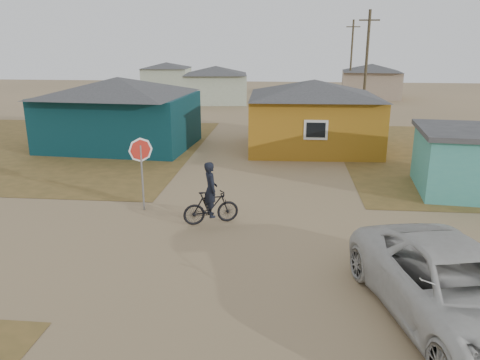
# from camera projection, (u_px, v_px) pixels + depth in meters

# --- Properties ---
(ground) EXTENTS (120.00, 120.00, 0.00)m
(ground) POSITION_uv_depth(u_px,v_px,m) (248.00, 252.00, 13.68)
(ground) COLOR #987D57
(grass_nw) EXTENTS (20.00, 18.00, 0.00)m
(grass_nw) POSITION_uv_depth(u_px,v_px,m) (29.00, 146.00, 27.39)
(grass_nw) COLOR brown
(grass_nw) RESTS_ON ground
(house_teal) EXTENTS (8.93, 7.08, 4.00)m
(house_teal) POSITION_uv_depth(u_px,v_px,m) (120.00, 111.00, 26.76)
(house_teal) COLOR #082A2F
(house_teal) RESTS_ON ground
(house_yellow) EXTENTS (7.72, 6.76, 3.90)m
(house_yellow) POSITION_uv_depth(u_px,v_px,m) (313.00, 114.00, 26.22)
(house_yellow) COLOR #9F6A18
(house_yellow) RESTS_ON ground
(house_pale_west) EXTENTS (7.04, 6.15, 3.60)m
(house_pale_west) POSITION_uv_depth(u_px,v_px,m) (216.00, 84.00, 46.14)
(house_pale_west) COLOR #ABB79D
(house_pale_west) RESTS_ON ground
(house_beige_east) EXTENTS (6.95, 6.05, 3.60)m
(house_beige_east) POSITION_uv_depth(u_px,v_px,m) (371.00, 80.00, 50.35)
(house_beige_east) COLOR gray
(house_beige_east) RESTS_ON ground
(house_pale_north) EXTENTS (6.28, 5.81, 3.40)m
(house_pale_north) POSITION_uv_depth(u_px,v_px,m) (167.00, 76.00, 58.36)
(house_pale_north) COLOR #ABB79D
(house_pale_north) RESTS_ON ground
(utility_pole_near) EXTENTS (1.40, 0.20, 8.00)m
(utility_pole_near) POSITION_uv_depth(u_px,v_px,m) (366.00, 67.00, 32.86)
(utility_pole_near) COLOR #463D2A
(utility_pole_near) RESTS_ON ground
(utility_pole_far) EXTENTS (1.40, 0.20, 8.00)m
(utility_pole_far) POSITION_uv_depth(u_px,v_px,m) (351.00, 59.00, 48.03)
(utility_pole_far) COLOR #463D2A
(utility_pole_far) RESTS_ON ground
(stop_sign) EXTENTS (0.86, 0.25, 2.68)m
(stop_sign) POSITION_uv_depth(u_px,v_px,m) (141.00, 158.00, 16.56)
(stop_sign) COLOR gray
(stop_sign) RESTS_ON ground
(cyclist) EXTENTS (1.96, 1.20, 2.14)m
(cyclist) POSITION_uv_depth(u_px,v_px,m) (211.00, 201.00, 15.63)
(cyclist) COLOR black
(cyclist) RESTS_ON ground
(vehicle) EXTENTS (4.18, 6.67, 1.72)m
(vehicle) POSITION_uv_depth(u_px,v_px,m) (458.00, 290.00, 9.92)
(vehicle) COLOR beige
(vehicle) RESTS_ON ground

